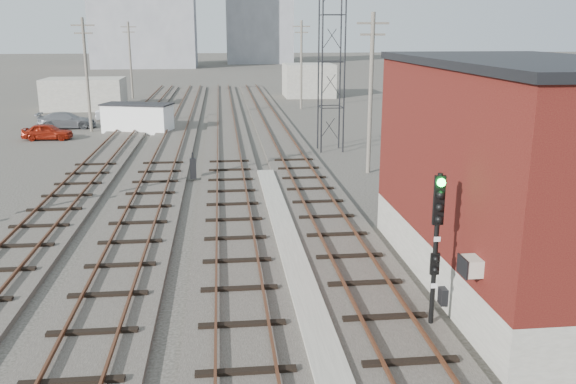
{
  "coord_description": "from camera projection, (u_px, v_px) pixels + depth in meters",
  "views": [
    {
      "loc": [
        -1.91,
        -5.84,
        8.05
      ],
      "look_at": [
        0.49,
        15.95,
        2.2
      ],
      "focal_mm": 38.0,
      "sensor_mm": 36.0,
      "label": 1
    }
  ],
  "objects": [
    {
      "name": "shed_left",
      "position": [
        85.0,
        94.0,
        63.41
      ],
      "size": [
        8.0,
        5.0,
        3.2
      ],
      "primitive_type": "cube",
      "color": "gray",
      "rests_on": "ground"
    },
    {
      "name": "track_mid_left",
      "position": [
        173.0,
        142.0,
        44.73
      ],
      "size": [
        3.2,
        90.0,
        0.39
      ],
      "color": "#332D28",
      "rests_on": "ground"
    },
    {
      "name": "switch_stand",
      "position": [
        193.0,
        168.0,
        33.47
      ],
      "size": [
        0.34,
        0.34,
        1.46
      ],
      "rotation": [
        0.0,
        0.0,
        0.02
      ],
      "color": "black",
      "rests_on": "ground"
    },
    {
      "name": "lattice_tower",
      "position": [
        332.0,
        38.0,
        40.15
      ],
      "size": [
        1.6,
        1.6,
        15.0
      ],
      "color": "black",
      "rests_on": "ground"
    },
    {
      "name": "site_trailer",
      "position": [
        138.0,
        118.0,
        49.19
      ],
      "size": [
        5.99,
        3.91,
        2.33
      ],
      "rotation": [
        0.0,
        0.0,
        -0.29
      ],
      "color": "white",
      "rests_on": "ground"
    },
    {
      "name": "utility_pole_right_b",
      "position": [
        301.0,
        62.0,
        63.04
      ],
      "size": [
        1.8,
        0.24,
        9.0
      ],
      "color": "#595147",
      "rests_on": "ground"
    },
    {
      "name": "utility_pole_left_b",
      "position": [
        87.0,
        72.0,
        48.55
      ],
      "size": [
        1.8,
        0.24,
        9.0
      ],
      "color": "#595147",
      "rests_on": "ground"
    },
    {
      "name": "utility_pole_left_c",
      "position": [
        130.0,
        58.0,
        72.56
      ],
      "size": [
        1.8,
        0.24,
        9.0
      ],
      "color": "#595147",
      "rests_on": "ground"
    },
    {
      "name": "apartment_right",
      "position": [
        259.0,
        9.0,
        149.45
      ],
      "size": [
        16.0,
        12.0,
        26.0
      ],
      "primitive_type": "cube",
      "color": "gray",
      "rests_on": "ground"
    },
    {
      "name": "track_left",
      "position": [
        117.0,
        143.0,
        44.31
      ],
      "size": [
        3.2,
        90.0,
        0.39
      ],
      "color": "#332D28",
      "rests_on": "ground"
    },
    {
      "name": "car_red",
      "position": [
        47.0,
        132.0,
        45.93
      ],
      "size": [
        3.7,
        1.59,
        1.25
      ],
      "primitive_type": "imported",
      "rotation": [
        0.0,
        0.0,
        1.54
      ],
      "color": "maroon",
      "rests_on": "ground"
    },
    {
      "name": "car_silver",
      "position": [
        118.0,
        113.0,
        55.72
      ],
      "size": [
        4.07,
        1.8,
        1.3
      ],
      "primitive_type": "imported",
      "rotation": [
        0.0,
        0.0,
        1.68
      ],
      "color": "#AEB1B6",
      "rests_on": "ground"
    },
    {
      "name": "track_right",
      "position": [
        281.0,
        140.0,
        45.58
      ],
      "size": [
        3.2,
        90.0,
        0.39
      ],
      "color": "#332D28",
      "rests_on": "ground"
    },
    {
      "name": "shed_right",
      "position": [
        309.0,
        80.0,
        75.55
      ],
      "size": [
        6.0,
        6.0,
        4.0
      ],
      "primitive_type": "cube",
      "color": "gray",
      "rests_on": "ground"
    },
    {
      "name": "signal_mast",
      "position": [
        437.0,
        239.0,
        16.2
      ],
      "size": [
        0.4,
        0.42,
        4.45
      ],
      "color": "gray",
      "rests_on": "ground"
    },
    {
      "name": "track_mid_right",
      "position": [
        227.0,
        141.0,
        45.16
      ],
      "size": [
        3.2,
        90.0,
        0.39
      ],
      "color": "#332D28",
      "rests_on": "ground"
    },
    {
      "name": "ground",
      "position": [
        239.0,
        107.0,
        65.51
      ],
      "size": [
        320.0,
        320.0,
        0.0
      ],
      "primitive_type": "plane",
      "color": "#282621",
      "rests_on": "ground"
    },
    {
      "name": "car_grey",
      "position": [
        67.0,
        120.0,
        51.3
      ],
      "size": [
        4.79,
        2.1,
        1.37
      ],
      "primitive_type": "imported",
      "rotation": [
        0.0,
        0.0,
        1.61
      ],
      "color": "slate",
      "rests_on": "ground"
    },
    {
      "name": "brick_building",
      "position": [
        522.0,
        174.0,
        19.27
      ],
      "size": [
        6.54,
        12.2,
        7.22
      ],
      "color": "gray",
      "rests_on": "ground"
    },
    {
      "name": "platform_curb",
      "position": [
        294.0,
        263.0,
        21.35
      ],
      "size": [
        0.9,
        28.0,
        0.26
      ],
      "primitive_type": "cube",
      "color": "gray",
      "rests_on": "ground"
    },
    {
      "name": "utility_pole_right_a",
      "position": [
        371.0,
        90.0,
        34.23
      ],
      "size": [
        1.8,
        0.24,
        9.0
      ],
      "color": "#595147",
      "rests_on": "ground"
    }
  ]
}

